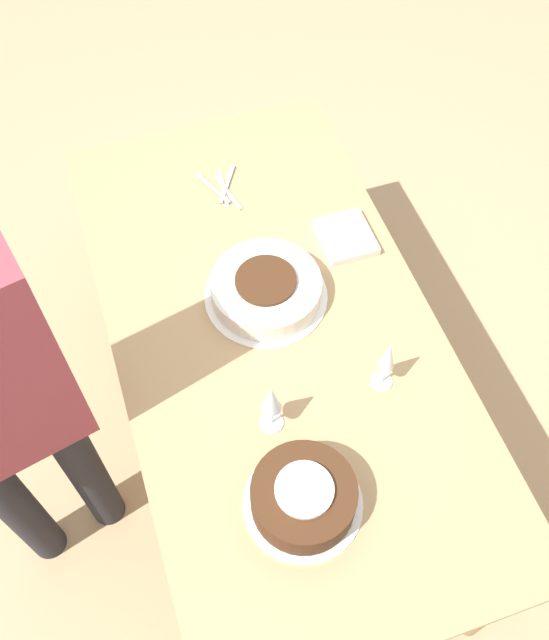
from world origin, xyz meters
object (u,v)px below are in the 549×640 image
at_px(cake_center_white, 266,289).
at_px(wine_glass_far, 387,358).
at_px(wine_glass_near, 271,400).
at_px(cake_front_chocolate, 304,497).

height_order(cake_center_white, wine_glass_far, wine_glass_far).
xyz_separation_m(cake_center_white, wine_glass_near, (0.39, -0.11, 0.09)).
bearing_deg(cake_front_chocolate, cake_center_white, 170.15).
bearing_deg(cake_front_chocolate, wine_glass_near, -178.84).
relative_size(wine_glass_near, wine_glass_far, 0.98).
height_order(cake_center_white, cake_front_chocolate, cake_front_chocolate).
relative_size(cake_front_chocolate, wine_glass_far, 1.49).
bearing_deg(wine_glass_near, cake_front_chocolate, 1.16).
bearing_deg(wine_glass_far, cake_front_chocolate, -51.46).
distance_m(cake_front_chocolate, wine_glass_far, 0.41).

